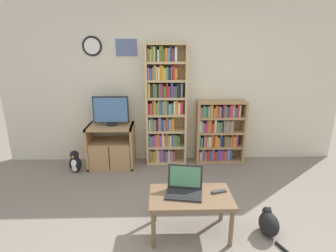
{
  "coord_description": "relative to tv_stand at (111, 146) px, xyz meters",
  "views": [
    {
      "loc": [
        -0.21,
        -1.99,
        1.9
      ],
      "look_at": [
        -0.11,
        1.28,
        0.92
      ],
      "focal_mm": 28.0,
      "sensor_mm": 36.0,
      "label": 1
    }
  ],
  "objects": [
    {
      "name": "wall_back",
      "position": [
        1.01,
        0.31,
        0.95
      ],
      "size": [
        5.66,
        0.09,
        2.6
      ],
      "color": "beige",
      "rests_on": "ground_plane"
    },
    {
      "name": "tv_stand",
      "position": [
        0.0,
        0.0,
        0.0
      ],
      "size": [
        0.73,
        0.49,
        0.7
      ],
      "color": "tan",
      "rests_on": "ground_plane"
    },
    {
      "name": "television",
      "position": [
        0.02,
        0.04,
        0.58
      ],
      "size": [
        0.56,
        0.18,
        0.47
      ],
      "color": "black",
      "rests_on": "tv_stand"
    },
    {
      "name": "bookshelf_tall",
      "position": [
        0.88,
        0.15,
        0.63
      ],
      "size": [
        0.66,
        0.28,
        1.97
      ],
      "color": "tan",
      "rests_on": "ground_plane"
    },
    {
      "name": "bookshelf_short",
      "position": [
        1.79,
        0.16,
        0.17
      ],
      "size": [
        0.81,
        0.26,
        1.06
      ],
      "color": "tan",
      "rests_on": "ground_plane"
    },
    {
      "name": "coffee_table",
      "position": [
        1.12,
        -1.69,
        0.04
      ],
      "size": [
        0.84,
        0.5,
        0.45
      ],
      "color": "brown",
      "rests_on": "ground_plane"
    },
    {
      "name": "laptop",
      "position": [
        1.06,
        -1.62,
        0.16
      ],
      "size": [
        0.41,
        0.35,
        0.27
      ],
      "rotation": [
        0.0,
        0.0,
        -0.17
      ],
      "color": "#232326",
      "rests_on": "coffee_table"
    },
    {
      "name": "remote_near_laptop",
      "position": [
        1.42,
        -1.63,
        0.11
      ],
      "size": [
        0.17,
        0.08,
        0.02
      ],
      "rotation": [
        0.0,
        0.0,
        1.83
      ],
      "color": "#38383A",
      "rests_on": "coffee_table"
    },
    {
      "name": "cat",
      "position": [
        1.94,
        -1.72,
        -0.23
      ],
      "size": [
        0.21,
        0.47,
        0.28
      ],
      "rotation": [
        0.0,
        0.0,
        0.0
      ],
      "color": "black",
      "rests_on": "ground_plane"
    },
    {
      "name": "penguin_figurine",
      "position": [
        -0.54,
        -0.22,
        -0.19
      ],
      "size": [
        0.19,
        0.17,
        0.36
      ],
      "color": "black",
      "rests_on": "ground_plane"
    }
  ]
}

